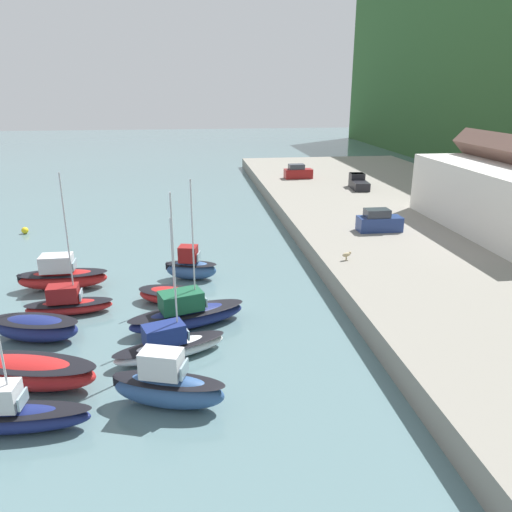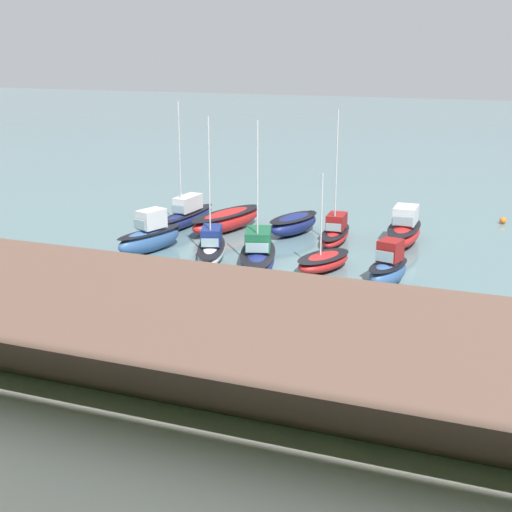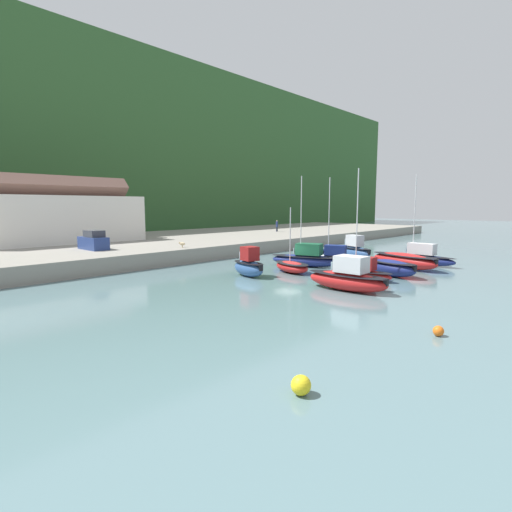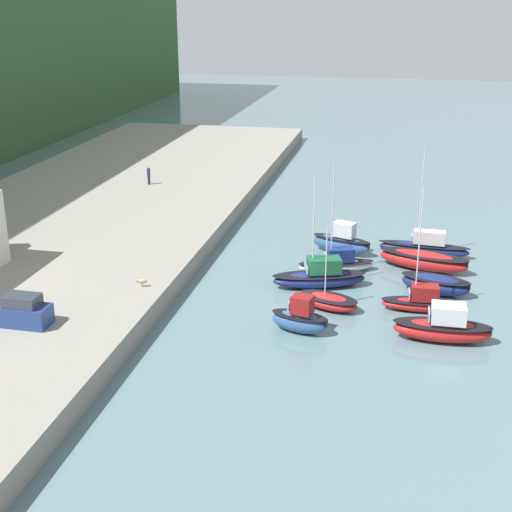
% 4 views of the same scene
% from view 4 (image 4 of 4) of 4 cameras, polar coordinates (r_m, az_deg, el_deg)
% --- Properties ---
extents(ground_plane, '(320.00, 320.00, 0.00)m').
position_cam_4_polar(ground_plane, '(56.94, 4.20, -3.34)').
color(ground_plane, slate).
extents(quay_promenade, '(131.06, 30.38, 1.68)m').
position_cam_4_polar(quay_promenade, '(64.80, -18.71, -0.61)').
color(quay_promenade, gray).
rests_on(quay_promenade, ground_plane).
extents(moored_boat_0, '(2.61, 4.45, 2.81)m').
position_cam_4_polar(moored_boat_0, '(50.87, 3.53, -5.02)').
color(moored_boat_0, '#33568E').
rests_on(moored_boat_0, ground_plane).
extents(moored_boat_1, '(3.74, 5.22, 6.39)m').
position_cam_4_polar(moored_boat_1, '(54.96, 5.84, -3.61)').
color(moored_boat_1, red).
rests_on(moored_boat_1, ground_plane).
extents(moored_boat_2, '(4.54, 8.12, 9.68)m').
position_cam_4_polar(moored_boat_2, '(58.72, 5.14, -1.63)').
color(moored_boat_2, navy).
rests_on(moored_boat_2, ground_plane).
extents(moored_boat_3, '(3.91, 6.91, 9.68)m').
position_cam_4_polar(moored_boat_3, '(62.20, 6.50, -0.56)').
color(moored_boat_3, white).
rests_on(moored_boat_3, ground_plane).
extents(moored_boat_4, '(3.35, 5.95, 3.01)m').
position_cam_4_polar(moored_boat_4, '(66.52, 6.85, 1.14)').
color(moored_boat_4, '#33568E').
rests_on(moored_boat_4, ground_plane).
extents(moored_boat_5, '(2.32, 6.81, 2.74)m').
position_cam_4_polar(moored_boat_5, '(51.23, 14.74, -5.55)').
color(moored_boat_5, red).
rests_on(moored_boat_5, ground_plane).
extents(moored_boat_6, '(2.11, 5.99, 9.79)m').
position_cam_4_polar(moored_boat_6, '(55.63, 13.07, -3.56)').
color(moored_boat_6, red).
rests_on(moored_boat_6, ground_plane).
extents(moored_boat_7, '(3.69, 5.98, 1.55)m').
position_cam_4_polar(moored_boat_7, '(59.02, 14.16, -2.19)').
color(moored_boat_7, navy).
rests_on(moored_boat_7, ground_plane).
extents(moored_boat_8, '(4.45, 8.26, 1.64)m').
position_cam_4_polar(moored_boat_8, '(63.89, 13.25, -0.33)').
color(moored_boat_8, red).
rests_on(moored_boat_8, ground_plane).
extents(moored_boat_9, '(2.29, 8.44, 9.98)m').
position_cam_4_polar(moored_boat_9, '(67.29, 13.35, 0.75)').
color(moored_boat_9, navy).
rests_on(moored_boat_9, ground_plane).
extents(parked_car_0, '(1.84, 4.22, 2.16)m').
position_cam_4_polar(parked_car_0, '(50.66, -18.36, -4.27)').
color(parked_car_0, navy).
rests_on(parked_car_0, quay_promenade).
extents(person_on_quay, '(0.40, 0.40, 2.14)m').
position_cam_4_polar(person_on_quay, '(84.85, -8.58, 6.41)').
color(person_on_quay, '#232838').
rests_on(person_on_quay, quay_promenade).
extents(dog_on_quay, '(0.57, 0.87, 0.68)m').
position_cam_4_polar(dog_on_quay, '(55.00, -9.14, -2.01)').
color(dog_on_quay, tan).
rests_on(dog_on_quay, quay_promenade).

